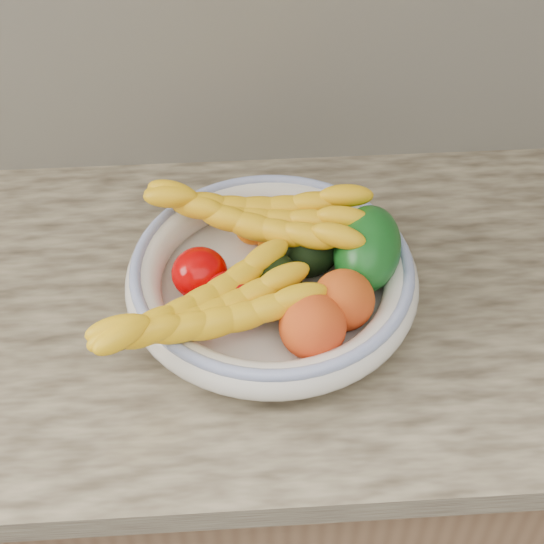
{
  "coord_description": "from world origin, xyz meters",
  "views": [
    {
      "loc": [
        -0.05,
        0.89,
        1.74
      ],
      "look_at": [
        0.0,
        1.66,
        0.96
      ],
      "focal_mm": 55.0,
      "sensor_mm": 36.0,
      "label": 1
    }
  ],
  "objects_px": {
    "fruit_bowl": "(272,278)",
    "banana_bunch_front": "(205,316)",
    "green_mango": "(367,249)",
    "banana_bunch_back": "(256,220)"
  },
  "relations": [
    {
      "from": "green_mango",
      "to": "banana_bunch_back",
      "type": "relative_size",
      "value": 0.43
    },
    {
      "from": "fruit_bowl",
      "to": "green_mango",
      "type": "bearing_deg",
      "value": 8.75
    },
    {
      "from": "banana_bunch_front",
      "to": "fruit_bowl",
      "type": "bearing_deg",
      "value": 19.33
    },
    {
      "from": "banana_bunch_front",
      "to": "banana_bunch_back",
      "type": "bearing_deg",
      "value": 39.79
    },
    {
      "from": "banana_bunch_back",
      "to": "fruit_bowl",
      "type": "bearing_deg",
      "value": -62.67
    },
    {
      "from": "green_mango",
      "to": "banana_bunch_front",
      "type": "distance_m",
      "value": 0.24
    },
    {
      "from": "fruit_bowl",
      "to": "banana_bunch_front",
      "type": "relative_size",
      "value": 1.25
    },
    {
      "from": "banana_bunch_back",
      "to": "banana_bunch_front",
      "type": "relative_size",
      "value": 1.04
    },
    {
      "from": "fruit_bowl",
      "to": "banana_bunch_back",
      "type": "bearing_deg",
      "value": 103.11
    },
    {
      "from": "fruit_bowl",
      "to": "banana_bunch_front",
      "type": "height_order",
      "value": "banana_bunch_front"
    }
  ]
}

